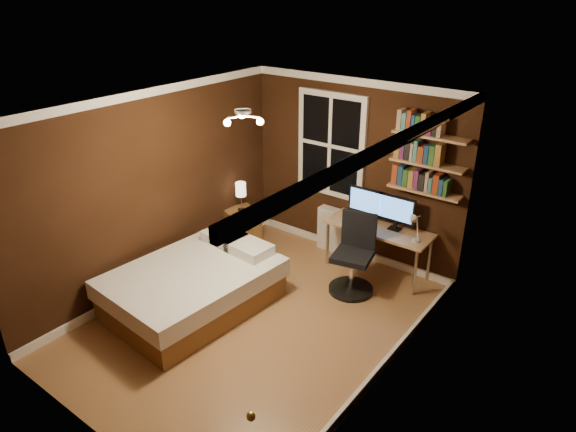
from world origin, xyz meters
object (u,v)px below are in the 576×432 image
Objects in this scene: radiator at (332,230)px; office_chair at (354,262)px; desk_lamp at (415,228)px; monitor_right at (396,213)px; bedside_lamp at (241,197)px; desk at (379,232)px; bed at (195,286)px; nightstand at (242,227)px; monitor_left at (366,205)px.

radiator is 1.08m from office_chair.
monitor_right is at bearing 148.37° from desk_lamp.
radiator is at bearing 28.98° from bedside_lamp.
desk is 0.36m from monitor_right.
bed reaches higher than nightstand.
bedside_lamp is 1.41m from radiator.
radiator is at bearing 80.63° from bed.
bed is 2.27m from radiator.
monitor_right is 0.42m from desk_lamp.
radiator is at bearing 166.78° from desk_lamp.
bed is 2.47m from desk.
monitor_left reaches higher than office_chair.
office_chair is at bearing -43.42° from radiator.
monitor_right is (1.00, -0.10, 0.58)m from radiator.
monitor_left is (-0.25, 0.07, 0.29)m from desk.
office_chair is at bearing 52.43° from bed.
desk is (0.81, -0.17, 0.28)m from radiator.
desk_lamp is at bearing 49.15° from bed.
monitor_left is at bearing 164.55° from desk_lamp.
monitor_left reaches higher than nightstand.
bed is at bearing -117.61° from monitor_left.
monitor_left is at bearing 96.62° from office_chair.
monitor_left reaches higher than bedside_lamp.
monitor_left is at bearing 180.00° from monitor_right.
monitor_right is (0.44, 0.00, 0.00)m from monitor_left.
desk_lamp is at bearing -15.45° from monitor_left.
bedside_lamp is at bearing 116.37° from bed.
monitor_left is 0.83m from desk_lamp.
monitor_right reaches higher than desk.
desk reaches higher than bed.
bedside_lamp is 0.87× the size of monitor_right.
desk is at bearing -15.47° from monitor_left.
desk_lamp is (0.55, -0.15, 0.28)m from desk.
desk_lamp is at bearing 23.20° from office_chair.
bed is at bearing -50.45° from nightstand.
monitor_left is at bearing 35.28° from nightstand.
monitor_right reaches higher than bedside_lamp.
monitor_left reaches higher than radiator.
monitor_right reaches higher than bed.
desk_lamp reaches higher than radiator.
radiator reaches higher than nightstand.
desk_lamp reaches higher than nightstand.
bed is 1.98m from office_chair.
desk_lamp is (1.36, -0.32, 0.57)m from radiator.
nightstand is 1.96m from office_chair.
monitor_left is 1.00× the size of monitor_right.
bed is at bearing -123.66° from desk.
monitor_right is (2.17, 0.55, 0.63)m from nightstand.
monitor_left is 1.14× the size of desk_lamp.
desk_lamp is (2.53, 0.33, 0.13)m from bedside_lamp.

